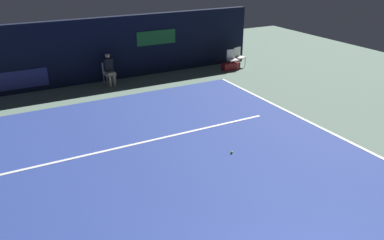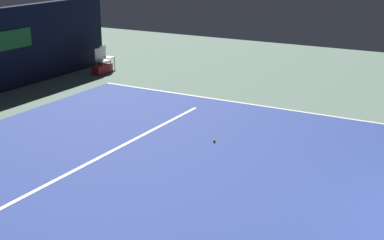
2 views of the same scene
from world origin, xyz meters
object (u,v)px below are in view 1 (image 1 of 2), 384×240
tennis_ball (232,152)px  equipment_bag (231,66)px  line_judge_on_chair (109,69)px  courtside_chair_near (232,58)px  courtside_chair_far (239,56)px

tennis_ball → equipment_bag: size_ratio=0.08×
line_judge_on_chair → courtside_chair_near: bearing=-3.7°
courtside_chair_far → equipment_bag: courtside_chair_far is taller
line_judge_on_chair → equipment_bag: bearing=-4.7°
courtside_chair_near → tennis_ball: size_ratio=12.94×
courtside_chair_near → equipment_bag: bearing=-141.2°
tennis_ball → equipment_bag: bearing=56.7°
courtside_chair_far → line_judge_on_chair: bearing=178.7°
courtside_chair_near → courtside_chair_far: 0.57m
line_judge_on_chair → equipment_bag: 5.61m
line_judge_on_chair → tennis_ball: (1.08, -7.30, -0.64)m
courtside_chair_near → courtside_chair_far: (0.53, 0.22, 0.00)m
courtside_chair_far → tennis_ball: bearing=-125.7°
line_judge_on_chair → courtside_chair_far: 6.22m
line_judge_on_chair → tennis_ball: bearing=-81.6°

